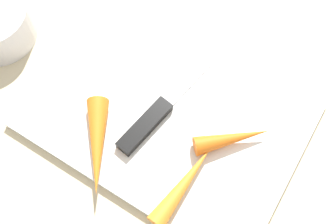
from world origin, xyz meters
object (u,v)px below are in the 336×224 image
at_px(knife, 152,119).
at_px(carrot_medium, 185,183).
at_px(cutting_board, 168,114).
at_px(carrot_shortest, 232,139).
at_px(carrot_longest, 97,145).

xyz_separation_m(knife, carrot_medium, (-0.08, 0.05, 0.01)).
height_order(cutting_board, carrot_shortest, carrot_shortest).
height_order(knife, carrot_shortest, carrot_shortest).
xyz_separation_m(carrot_longest, carrot_medium, (-0.12, -0.02, -0.00)).
relative_size(cutting_board, carrot_longest, 2.85).
xyz_separation_m(carrot_shortest, carrot_longest, (0.14, 0.10, 0.00)).
bearing_deg(cutting_board, carrot_medium, 132.87).
bearing_deg(knife, carrot_longest, 161.26).
bearing_deg(carrot_shortest, knife, 151.02).
distance_m(cutting_board, carrot_medium, 0.11).
height_order(carrot_longest, carrot_medium, carrot_longest).
distance_m(cutting_board, knife, 0.03).
relative_size(cutting_board, carrot_medium, 2.99).
bearing_deg(carrot_medium, carrot_shortest, -10.47).
height_order(carrot_shortest, carrot_longest, carrot_longest).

